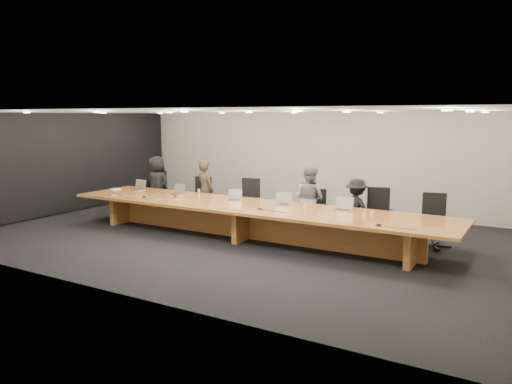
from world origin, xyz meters
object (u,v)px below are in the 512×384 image
(chair_mid_left, at_px, (247,201))
(laptop_d, at_px, (283,199))
(chair_left, at_px, (200,197))
(laptop_b, at_px, (176,189))
(water_bottle, at_px, (199,193))
(laptop_c, at_px, (234,195))
(av_box, at_px, (112,195))
(mic_center, at_px, (260,209))
(mic_right, at_px, (378,224))
(conference_table, at_px, (249,215))
(laptop_e, at_px, (343,204))
(person_b, at_px, (205,190))
(person_c, at_px, (309,199))
(mic_left, at_px, (144,196))
(chair_mid_right, at_px, (316,210))
(paper_cup_near, at_px, (305,207))
(laptop_a, at_px, (137,185))
(amber_mug, at_px, (175,195))
(person_a, at_px, (157,185))
(chair_far_left, at_px, (154,191))
(person_d, at_px, (356,209))
(chair_far_right, at_px, (434,221))
(paper_cup_far, at_px, (372,213))
(chair_right, at_px, (378,214))

(chair_mid_left, height_order, laptop_d, chair_mid_left)
(chair_left, xyz_separation_m, chair_mid_left, (1.45, 0.02, 0.02))
(laptop_b, height_order, water_bottle, laptop_b)
(laptop_c, relative_size, av_box, 1.62)
(mic_center, xyz_separation_m, mic_right, (2.60, -0.27, 0.00))
(conference_table, xyz_separation_m, laptop_e, (2.02, 0.41, 0.37))
(person_b, distance_m, person_c, 2.94)
(person_b, bearing_deg, person_c, -164.65)
(mic_left, bearing_deg, conference_table, 7.69)
(chair_mid_right, xyz_separation_m, paper_cup_near, (0.25, -1.17, 0.28))
(laptop_e, bearing_deg, laptop_a, 176.80)
(person_c, relative_size, amber_mug, 14.75)
(person_a, distance_m, mic_center, 4.40)
(chair_far_left, xyz_separation_m, mic_right, (6.91, -1.80, 0.17))
(chair_far_left, distance_m, person_c, 4.74)
(mic_left, bearing_deg, water_bottle, 30.78)
(person_d, relative_size, mic_left, 10.24)
(chair_mid_left, relative_size, mic_right, 8.91)
(chair_far_right, height_order, water_bottle, chair_far_right)
(chair_mid_left, xyz_separation_m, chair_mid_right, (1.84, 0.09, -0.07))
(laptop_e, bearing_deg, person_c, 140.16)
(water_bottle, bearing_deg, laptop_a, 178.47)
(mic_left, bearing_deg, mic_center, 0.89)
(person_a, relative_size, mic_center, 12.28)
(laptop_e, bearing_deg, chair_far_right, 22.92)
(chair_far_right, xyz_separation_m, mic_right, (-0.61, -1.83, 0.20))
(paper_cup_far, bearing_deg, amber_mug, -176.89)
(laptop_c, height_order, mic_right, laptop_c)
(av_box, bearing_deg, paper_cup_near, 9.62)
(laptop_c, bearing_deg, chair_mid_right, 10.44)
(laptop_d, xyz_separation_m, mic_left, (-3.38, -0.73, -0.13))
(amber_mug, bearing_deg, laptop_e, 5.69)
(laptop_e, height_order, water_bottle, laptop_e)
(water_bottle, bearing_deg, person_b, 117.16)
(chair_far_right, relative_size, paper_cup_far, 14.71)
(person_d, distance_m, paper_cup_far, 1.10)
(conference_table, bearing_deg, laptop_b, 170.56)
(chair_mid_right, relative_size, laptop_b, 3.10)
(conference_table, distance_m, chair_far_left, 4.03)
(conference_table, height_order, paper_cup_near, paper_cup_near)
(chair_far_right, height_order, laptop_c, chair_far_right)
(person_d, bearing_deg, laptop_a, 24.70)
(mic_left, xyz_separation_m, mic_center, (3.21, 0.05, -0.00))
(chair_mid_left, relative_size, person_a, 0.73)
(paper_cup_far, height_order, mic_center, paper_cup_far)
(chair_right, bearing_deg, chair_far_left, 162.68)
(chair_far_left, height_order, person_c, person_c)
(chair_far_left, relative_size, chair_right, 1.03)
(person_b, distance_m, laptop_e, 4.14)
(chair_right, bearing_deg, chair_mid_right, 158.59)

